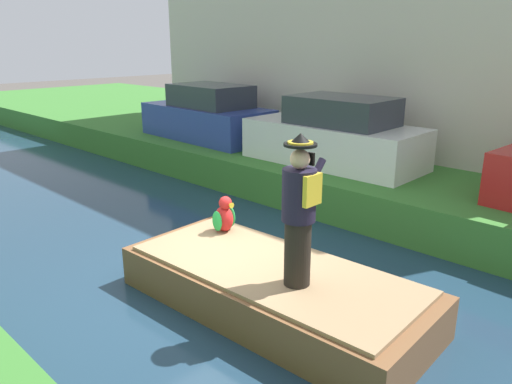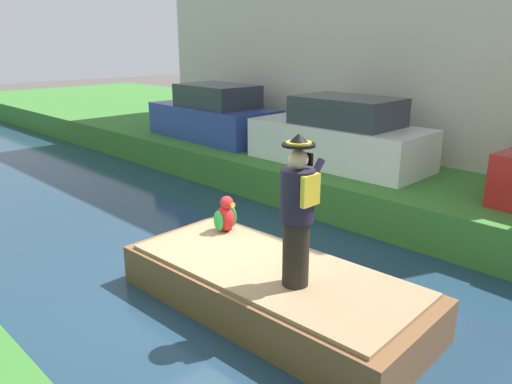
% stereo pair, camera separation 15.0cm
% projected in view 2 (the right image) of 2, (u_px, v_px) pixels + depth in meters
% --- Properties ---
extents(ground_plane, '(80.00, 80.00, 0.00)m').
position_uv_depth(ground_plane, '(222.00, 289.00, 7.35)').
color(ground_plane, '#4C4742').
extents(canal_water, '(6.17, 48.00, 0.10)m').
position_uv_depth(canal_water, '(222.00, 286.00, 7.34)').
color(canal_water, '#1E384C').
rests_on(canal_water, ground).
extents(grass_bank_far, '(9.81, 48.00, 0.88)m').
position_uv_depth(grass_bank_far, '(459.00, 167.00, 12.60)').
color(grass_bank_far, '#38752D').
rests_on(grass_bank_far, ground).
extents(boat, '(1.97, 4.27, 0.61)m').
position_uv_depth(boat, '(272.00, 288.00, 6.55)').
color(boat, brown).
rests_on(boat, canal_water).
extents(person_pirate, '(0.61, 0.42, 1.85)m').
position_uv_depth(person_pirate, '(297.00, 212.00, 5.73)').
color(person_pirate, black).
rests_on(person_pirate, boat).
extents(parrot_plush, '(0.36, 0.35, 0.57)m').
position_uv_depth(parrot_plush, '(226.00, 216.00, 7.61)').
color(parrot_plush, red).
rests_on(parrot_plush, boat).
extents(parked_car_white, '(1.74, 4.02, 1.50)m').
position_uv_depth(parked_car_white, '(340.00, 136.00, 10.90)').
color(parked_car_white, white).
rests_on(parked_car_white, grass_bank_far).
extents(parked_car_blue, '(1.85, 4.06, 1.50)m').
position_uv_depth(parked_car_blue, '(214.00, 116.00, 13.83)').
color(parked_car_blue, '#2D4293').
rests_on(parked_car_blue, grass_bank_far).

